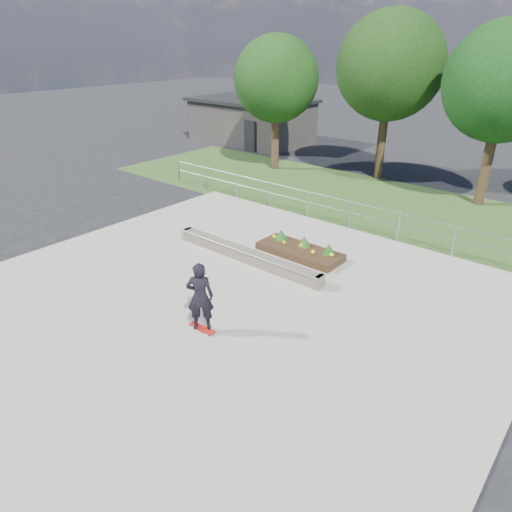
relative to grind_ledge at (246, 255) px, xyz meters
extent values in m
plane|color=black|center=(1.22, -2.67, -0.26)|extent=(120.00, 120.00, 0.00)
cube|color=#2A461C|center=(1.22, 8.33, -0.25)|extent=(30.00, 8.00, 0.02)
cube|color=gray|center=(1.22, -2.67, -0.23)|extent=(15.00, 15.00, 0.06)
cylinder|color=gray|center=(-8.78, 4.83, 0.34)|extent=(0.06, 0.06, 1.20)
cylinder|color=gray|center=(-6.78, 4.83, 0.34)|extent=(0.06, 0.06, 1.20)
cylinder|color=gray|center=(-4.78, 4.83, 0.34)|extent=(0.06, 0.06, 1.20)
cylinder|color=gray|center=(-2.78, 4.83, 0.34)|extent=(0.06, 0.06, 1.20)
cylinder|color=gray|center=(-0.78, 4.83, 0.34)|extent=(0.06, 0.06, 1.20)
cylinder|color=gray|center=(1.22, 4.83, 0.34)|extent=(0.06, 0.06, 1.20)
cylinder|color=#9B9DA4|center=(3.22, 4.83, 0.34)|extent=(0.06, 0.06, 1.20)
cylinder|color=gray|center=(5.22, 4.83, 0.34)|extent=(0.06, 0.06, 1.20)
cylinder|color=#979BA0|center=(1.22, 4.83, 0.89)|extent=(20.00, 0.04, 0.04)
cylinder|color=gray|center=(1.22, 4.83, 0.44)|extent=(20.00, 0.04, 0.04)
cube|color=#2D2A28|center=(-12.78, 15.33, 1.14)|extent=(8.00, 5.00, 2.80)
cube|color=black|center=(-12.78, 15.33, 2.64)|extent=(8.40, 5.40, 0.20)
cube|color=black|center=(-10.78, 12.78, 0.74)|extent=(0.90, 0.10, 2.00)
cylinder|color=#352115|center=(-6.78, 10.33, 1.20)|extent=(0.44, 0.44, 2.93)
sphere|color=black|center=(-6.78, 10.33, 4.61)|extent=(4.55, 4.55, 4.55)
cylinder|color=#302113|center=(-1.28, 12.33, 1.42)|extent=(0.44, 0.44, 3.38)
sphere|color=black|center=(-1.28, 12.33, 5.36)|extent=(5.25, 5.25, 5.25)
cylinder|color=#302013|center=(4.22, 11.33, 1.31)|extent=(0.44, 0.44, 3.15)
sphere|color=black|center=(4.22, 11.33, 4.99)|extent=(4.90, 4.90, 4.90)
cube|color=brown|center=(0.00, 0.00, 0.00)|extent=(6.00, 0.40, 0.40)
cylinder|color=gray|center=(0.00, -0.20, 0.20)|extent=(6.00, 0.06, 0.06)
cube|color=#6A5D4E|center=(-2.90, 0.00, 0.00)|extent=(0.15, 0.42, 0.40)
cube|color=brown|center=(2.90, 0.00, 0.00)|extent=(0.15, 0.42, 0.40)
cube|color=black|center=(1.13, 1.54, -0.08)|extent=(3.00, 1.20, 0.25)
sphere|color=yellow|center=(-0.07, 1.64, 0.13)|extent=(0.14, 0.14, 0.14)
sphere|color=gold|center=(0.53, 1.44, 0.13)|extent=(0.14, 0.14, 0.14)
sphere|color=yellow|center=(1.13, 1.64, 0.13)|extent=(0.14, 0.14, 0.14)
sphere|color=yellow|center=(1.73, 1.44, 0.13)|extent=(0.14, 0.14, 0.14)
sphere|color=yellow|center=(2.33, 1.64, 0.13)|extent=(0.14, 0.14, 0.14)
cone|color=#174714|center=(0.13, 1.79, 0.23)|extent=(0.44, 0.44, 0.36)
cone|color=#1F4714|center=(1.13, 1.79, 0.23)|extent=(0.44, 0.44, 0.36)
cone|color=#124012|center=(2.13, 1.79, 0.23)|extent=(0.44, 0.44, 0.36)
cylinder|color=silver|center=(1.55, -3.89, -0.18)|extent=(0.05, 0.03, 0.05)
cylinder|color=white|center=(1.55, -3.71, -0.18)|extent=(0.05, 0.03, 0.05)
cylinder|color=white|center=(2.07, -3.89, -0.18)|extent=(0.05, 0.03, 0.05)
cylinder|color=white|center=(2.07, -3.71, -0.18)|extent=(0.05, 0.03, 0.05)
cylinder|color=#959599|center=(1.55, -3.80, -0.15)|extent=(0.02, 0.18, 0.02)
cylinder|color=#999A9F|center=(2.07, -3.80, -0.15)|extent=(0.02, 0.18, 0.02)
cube|color=maroon|center=(1.81, -3.80, -0.13)|extent=(0.80, 0.21, 0.02)
imported|color=black|center=(1.81, -3.80, 0.81)|extent=(0.81, 0.77, 1.86)
camera|label=1|loc=(9.14, -10.41, 6.62)|focal=32.00mm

